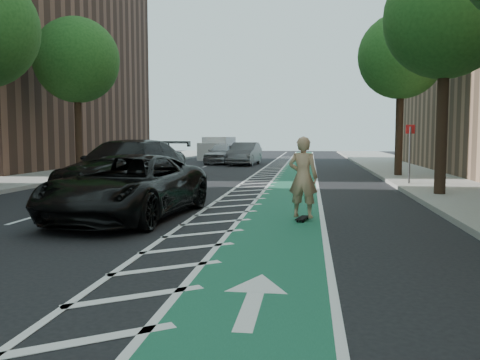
% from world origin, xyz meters
% --- Properties ---
extents(ground, '(120.00, 120.00, 0.00)m').
position_xyz_m(ground, '(0.00, 0.00, 0.00)').
color(ground, black).
rests_on(ground, ground).
extents(bike_lane, '(2.00, 90.00, 0.01)m').
position_xyz_m(bike_lane, '(3.00, 10.00, 0.01)').
color(bike_lane, '#164F38').
rests_on(bike_lane, ground).
extents(buffer_strip, '(1.40, 90.00, 0.01)m').
position_xyz_m(buffer_strip, '(1.50, 10.00, 0.01)').
color(buffer_strip, silver).
rests_on(buffer_strip, ground).
extents(sidewalk_right, '(5.00, 90.00, 0.15)m').
position_xyz_m(sidewalk_right, '(9.50, 10.00, 0.07)').
color(sidewalk_right, gray).
rests_on(sidewalk_right, ground).
extents(curb_right, '(0.12, 90.00, 0.16)m').
position_xyz_m(curb_right, '(7.05, 10.00, 0.08)').
color(curb_right, gray).
rests_on(curb_right, ground).
extents(curb_left, '(0.12, 90.00, 0.16)m').
position_xyz_m(curb_left, '(-7.05, 10.00, 0.08)').
color(curb_left, gray).
rests_on(curb_left, ground).
extents(tree_r_c, '(4.20, 4.20, 7.90)m').
position_xyz_m(tree_r_c, '(7.90, 8.00, 5.77)').
color(tree_r_c, '#382619').
rests_on(tree_r_c, ground).
extents(tree_r_d, '(4.20, 4.20, 7.90)m').
position_xyz_m(tree_r_d, '(7.90, 16.00, 5.77)').
color(tree_r_d, '#382619').
rests_on(tree_r_d, ground).
extents(tree_l_d, '(4.20, 4.20, 7.90)m').
position_xyz_m(tree_l_d, '(-7.90, 16.00, 5.77)').
color(tree_l_d, '#382619').
rests_on(tree_l_d, ground).
extents(sign_post, '(0.35, 0.08, 2.47)m').
position_xyz_m(sign_post, '(7.60, 12.00, 1.35)').
color(sign_post, '#4C4C4C').
rests_on(sign_post, ground).
extents(skateboard, '(0.35, 0.71, 0.09)m').
position_xyz_m(skateboard, '(3.52, 3.27, 0.08)').
color(skateboard, black).
rests_on(skateboard, ground).
extents(skateboarder, '(0.79, 0.61, 1.94)m').
position_xyz_m(skateboarder, '(3.52, 3.27, 1.06)').
color(skateboarder, tan).
rests_on(skateboarder, skateboard).
extents(suv_near, '(3.11, 5.88, 1.58)m').
position_xyz_m(suv_near, '(-0.76, 3.15, 0.79)').
color(suv_near, black).
rests_on(suv_near, ground).
extents(suv_far, '(3.31, 6.81, 1.91)m').
position_xyz_m(suv_far, '(-2.40, 7.50, 0.95)').
color(suv_far, black).
rests_on(suv_far, ground).
extents(car_silver, '(2.32, 4.67, 1.53)m').
position_xyz_m(car_silver, '(-2.59, 27.33, 0.76)').
color(car_silver, '#98979C').
rests_on(car_silver, ground).
extents(car_grey, '(2.00, 4.89, 1.58)m').
position_xyz_m(car_grey, '(-0.84, 26.40, 0.79)').
color(car_grey, '#5D5E62').
rests_on(car_grey, ground).
extents(box_truck, '(2.58, 4.85, 1.93)m').
position_xyz_m(box_truck, '(-4.19, 33.99, 0.89)').
color(box_truck, silver).
rests_on(box_truck, ground).
extents(barrel_a, '(0.70, 0.70, 0.95)m').
position_xyz_m(barrel_a, '(-2.62, 7.91, 0.45)').
color(barrel_a, orange).
rests_on(barrel_a, ground).
extents(barrel_b, '(0.61, 0.61, 0.84)m').
position_xyz_m(barrel_b, '(-3.60, 9.50, 0.40)').
color(barrel_b, '#F4530C').
rests_on(barrel_b, ground).
extents(barrel_c, '(0.71, 0.71, 0.97)m').
position_xyz_m(barrel_c, '(-4.00, 19.00, 0.46)').
color(barrel_c, '#DA560B').
rests_on(barrel_c, ground).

